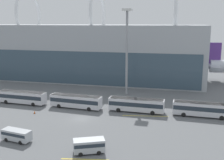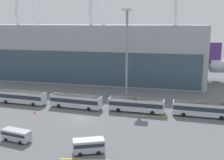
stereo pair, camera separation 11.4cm
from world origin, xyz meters
TOP-DOWN VIEW (x-y plane):
  - ground_plane at (0.00, 0.00)m, footprint 440.00×440.00m
  - terminal_building at (-48.48, 41.98)m, footprint 154.64×22.92m
  - airliner_at_gate_near at (-46.01, 46.85)m, footprint 35.94×35.23m
  - airliner_at_gate_far at (0.78, 54.49)m, footprint 46.32×43.60m
  - shuttle_bus_1 at (-18.54, 7.37)m, footprint 12.99×3.43m
  - shuttle_bus_2 at (-3.73, 7.04)m, footprint 13.03×3.72m
  - shuttle_bus_3 at (11.09, 7.51)m, footprint 12.93×3.11m
  - shuttle_bus_4 at (25.90, 7.58)m, footprint 12.96×3.25m
  - service_van_foreground at (-6.99, -13.77)m, footprint 5.63×2.80m
  - service_van_crossing at (6.87, -15.15)m, footprint 5.43×4.00m
  - floodlight_mast at (5.83, 23.07)m, footprint 2.58×2.58m
  - lane_stripe_1 at (13.55, 5.09)m, footprint 10.20×1.86m
  - lane_stripe_2 at (6.95, -17.37)m, footprint 7.42×1.55m
  - traffic_cone_0 at (-11.54, 0.85)m, footprint 0.48×0.48m

SIDE VIEW (x-z plane):
  - ground_plane at x=0.00m, z-range 0.00..0.00m
  - lane_stripe_1 at x=13.55m, z-range 0.00..0.01m
  - lane_stripe_2 at x=6.95m, z-range 0.00..0.01m
  - traffic_cone_0 at x=-11.54m, z-range -0.01..0.72m
  - service_van_foreground at x=-6.99m, z-range 0.20..2.28m
  - service_van_crossing at x=6.87m, z-range 0.21..2.51m
  - shuttle_bus_1 at x=-18.54m, z-range 0.28..3.46m
  - shuttle_bus_2 at x=-3.73m, z-range 0.28..3.46m
  - shuttle_bus_3 at x=11.09m, z-range 0.28..3.46m
  - shuttle_bus_4 at x=25.90m, z-range 0.28..3.46m
  - airliner_at_gate_near at x=-46.01m, z-range -1.71..11.49m
  - airliner_at_gate_far at x=0.78m, z-range -2.43..13.89m
  - terminal_building at x=-48.48m, z-range -5.89..26.31m
  - floodlight_mast at x=5.83m, z-range 3.21..27.53m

